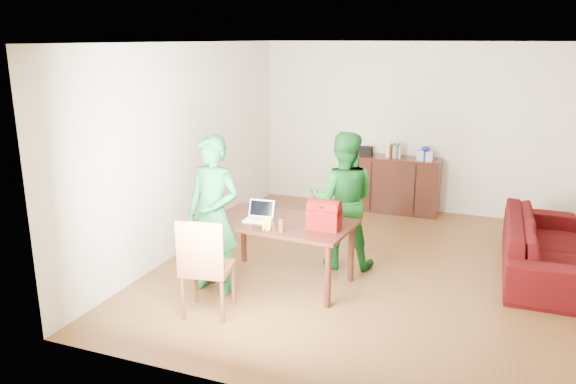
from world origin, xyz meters
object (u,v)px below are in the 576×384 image
at_px(laptop, 258,217).
at_px(bottle, 281,224).
at_px(person_near, 213,215).
at_px(red_bag, 324,218).
at_px(sofa, 545,246).
at_px(table, 282,229).
at_px(chair, 208,285).
at_px(person_far, 343,200).

height_order(laptop, bottle, laptop).
height_order(person_near, red_bag, person_near).
relative_size(person_near, red_bag, 5.03).
distance_m(laptop, bottle, 0.47).
xyz_separation_m(bottle, sofa, (2.71, 1.74, -0.49)).
xyz_separation_m(table, sofa, (2.84, 1.41, -0.32)).
height_order(bottle, sofa, bottle).
relative_size(laptop, sofa, 0.14).
relative_size(chair, person_far, 0.62).
bearing_deg(laptop, sofa, 21.12).
distance_m(person_far, bottle, 1.14).
bearing_deg(person_far, chair, 50.44).
xyz_separation_m(table, person_near, (-0.62, -0.45, 0.23)).
bearing_deg(person_near, table, 43.55).
bearing_deg(chair, red_bag, 32.86).
relative_size(laptop, red_bag, 0.89).
height_order(table, person_near, person_near).
xyz_separation_m(person_near, bottle, (0.75, 0.12, -0.05)).
bearing_deg(sofa, laptop, 114.79).
relative_size(table, red_bag, 4.70).
height_order(bottle, red_bag, red_bag).
bearing_deg(sofa, person_near, 117.39).
bearing_deg(bottle, chair, -130.82).
xyz_separation_m(person_far, bottle, (-0.37, -1.08, -0.01)).
bearing_deg(person_far, person_near, 35.49).
xyz_separation_m(table, red_bag, (0.53, -0.08, 0.22)).
bearing_deg(person_near, sofa, 35.66).
xyz_separation_m(person_far, red_bag, (0.02, -0.82, 0.03)).
bearing_deg(chair, person_near, 100.00).
bearing_deg(person_near, laptop, 53.12).
height_order(person_near, sofa, person_near).
xyz_separation_m(chair, person_far, (0.93, 1.72, 0.54)).
bearing_deg(red_bag, table, 173.35).
bearing_deg(bottle, sofa, 32.76).
bearing_deg(person_far, sofa, -175.31).
relative_size(bottle, sofa, 0.07).
bearing_deg(table, person_near, -139.63).
distance_m(table, red_bag, 0.58).
distance_m(person_near, bottle, 0.76).
relative_size(chair, bottle, 6.18).
bearing_deg(bottle, laptop, 146.97).
height_order(chair, red_bag, chair).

